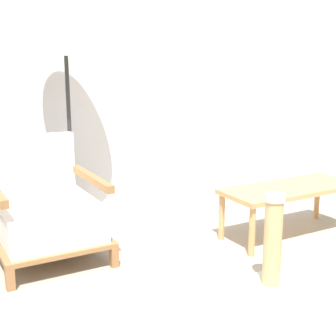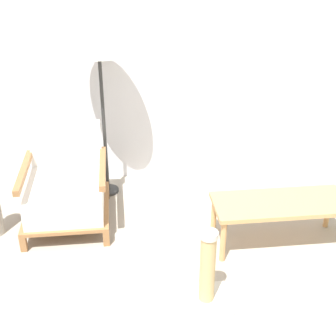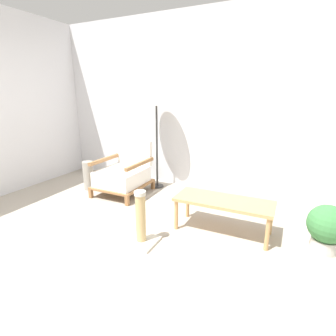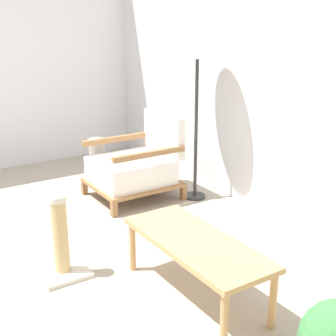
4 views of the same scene
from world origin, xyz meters
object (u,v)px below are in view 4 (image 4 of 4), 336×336
Objects in this scene: floor_lamp at (198,47)px; scratching_post at (61,246)px; vase at (97,160)px; coffee_table at (196,247)px; armchair at (136,166)px.

scratching_post is at bearing -67.40° from floor_lamp.
vase is at bearing -148.09° from floor_lamp.
coffee_table is 2.33m from vase.
vase is (-2.30, 0.40, -0.11)m from coffee_table.
armchair is 1.70× the size of vase.
scratching_post is (1.00, -1.13, -0.10)m from armchair.
armchair is 1.25m from floor_lamp.
floor_lamp is at bearing 53.55° from armchair.
armchair reaches higher than vase.
armchair is at bearing 12.12° from vase.
coffee_table is 1.85× the size of scratching_post.
vase is at bearing 148.06° from scratching_post.
armchair reaches higher than coffee_table.
coffee_table is at bearing -17.31° from armchair.
coffee_table is 2.28× the size of vase.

